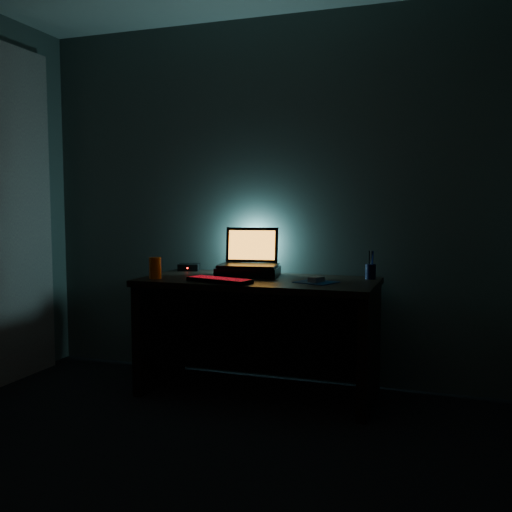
# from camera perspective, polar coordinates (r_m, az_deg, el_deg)

# --- Properties ---
(room) EXTENTS (3.50, 4.00, 2.50)m
(room) POSITION_cam_1_polar(r_m,az_deg,el_deg) (2.14, -13.69, 5.84)
(room) COLOR black
(room) RESTS_ON ground
(desk) EXTENTS (1.50, 0.70, 0.75)m
(desk) POSITION_cam_1_polar(r_m,az_deg,el_deg) (3.73, 0.49, -6.12)
(desk) COLOR black
(desk) RESTS_ON ground
(curtain) EXTENTS (0.06, 0.65, 2.30)m
(curtain) POSITION_cam_1_polar(r_m,az_deg,el_deg) (4.31, -22.85, 3.78)
(curtain) COLOR #BAAF95
(curtain) RESTS_ON ground
(riser) EXTENTS (0.44, 0.35, 0.06)m
(riser) POSITION_cam_1_polar(r_m,az_deg,el_deg) (3.79, -0.77, -1.55)
(riser) COLOR black
(riser) RESTS_ON desk
(laptop) EXTENTS (0.41, 0.33, 0.26)m
(laptop) POSITION_cam_1_polar(r_m,az_deg,el_deg) (3.83, -0.63, -0.13)
(laptop) COLOR black
(laptop) RESTS_ON riser
(keyboard) EXTENTS (0.44, 0.25, 0.03)m
(keyboard) POSITION_cam_1_polar(r_m,az_deg,el_deg) (3.49, -3.67, -2.41)
(keyboard) COLOR black
(keyboard) RESTS_ON desk
(mousepad) EXTENTS (0.28, 0.27, 0.00)m
(mousepad) POSITION_cam_1_polar(r_m,az_deg,el_deg) (3.49, 6.05, -2.61)
(mousepad) COLOR navy
(mousepad) RESTS_ON desk
(mouse) EXTENTS (0.09, 0.12, 0.03)m
(mouse) POSITION_cam_1_polar(r_m,az_deg,el_deg) (3.49, 6.05, -2.33)
(mouse) COLOR gray
(mouse) RESTS_ON mousepad
(pen_cup) EXTENTS (0.08, 0.08, 0.10)m
(pen_cup) POSITION_cam_1_polar(r_m,az_deg,el_deg) (3.70, 11.38, -1.54)
(pen_cup) COLOR black
(pen_cup) RESTS_ON desk
(juice_glass) EXTENTS (0.08, 0.08, 0.14)m
(juice_glass) POSITION_cam_1_polar(r_m,az_deg,el_deg) (3.71, -10.05, -1.17)
(juice_glass) COLOR #FC5D0D
(juice_glass) RESTS_ON desk
(router) EXTENTS (0.17, 0.15, 0.05)m
(router) POSITION_cam_1_polar(r_m,az_deg,el_deg) (4.13, -6.73, -1.11)
(router) COLOR black
(router) RESTS_ON desk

